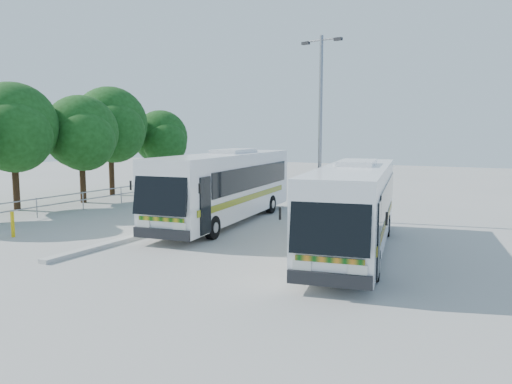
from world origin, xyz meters
The scene contains 11 objects.
ground centered at (0.00, 0.00, 0.00)m, with size 100.00×100.00×0.00m, color #9E9E99.
kerb_divider centered at (-2.30, 2.00, 0.07)m, with size 0.40×16.00×0.15m, color #B2B2AD.
railing centered at (-10.00, 4.00, 0.74)m, with size 0.06×22.00×1.00m.
tree_far_b centered at (-13.02, 1.20, 4.57)m, with size 5.33×5.03×6.96m.
tree_far_c centered at (-12.12, 5.10, 4.26)m, with size 4.97×4.69×6.49m.
tree_far_d centered at (-13.31, 8.80, 4.82)m, with size 5.62×5.30×7.33m.
tree_far_e centered at (-12.63, 13.30, 3.89)m, with size 4.54×4.28×5.92m.
coach_main centered at (-1.00, 3.36, 1.78)m, with size 3.70×11.91×3.25m.
coach_adjacent centered at (6.07, 0.44, 1.67)m, with size 4.12×11.17×3.04m.
lamppost centered at (2.64, 6.16, 4.86)m, with size 2.15×0.57×8.80m.
bollard centered at (-6.91, -3.63, 0.53)m, with size 0.15×0.15×1.05m, color gold.
Camera 1 is at (11.14, -16.71, 4.22)m, focal length 35.00 mm.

